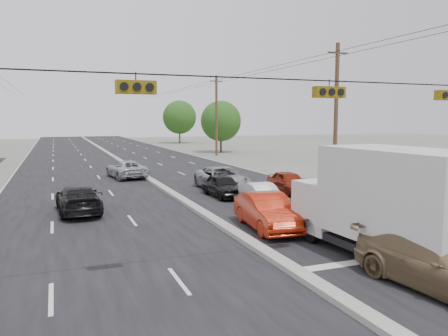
{
  "coord_description": "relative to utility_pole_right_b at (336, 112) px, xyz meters",
  "views": [
    {
      "loc": [
        -6.55,
        -11.66,
        4.62
      ],
      "look_at": [
        1.24,
        8.38,
        2.2
      ],
      "focal_mm": 35.0,
      "sensor_mm": 36.0,
      "label": 1
    }
  ],
  "objects": [
    {
      "name": "ground",
      "position": [
        -12.5,
        -15.0,
        -5.11
      ],
      "size": [
        200.0,
        200.0,
        0.0
      ],
      "primitive_type": "plane",
      "color": "#606356",
      "rests_on": "ground"
    },
    {
      "name": "road_surface",
      "position": [
        -12.5,
        15.0,
        -5.11
      ],
      "size": [
        20.0,
        160.0,
        0.02
      ],
      "primitive_type": "cube",
      "color": "black",
      "rests_on": "ground"
    },
    {
      "name": "center_median",
      "position": [
        -12.5,
        15.0,
        -5.01
      ],
      "size": [
        0.5,
        160.0,
        0.2
      ],
      "primitive_type": "cube",
      "color": "gray",
      "rests_on": "ground"
    },
    {
      "name": "utility_pole_right_b",
      "position": [
        0.0,
        0.0,
        0.0
      ],
      "size": [
        1.6,
        0.3,
        10.0
      ],
      "color": "#422D1E",
      "rests_on": "ground"
    },
    {
      "name": "utility_pole_right_c",
      "position": [
        0.0,
        25.0,
        0.0
      ],
      "size": [
        1.6,
        0.3,
        10.0
      ],
      "color": "#422D1E",
      "rests_on": "ground"
    },
    {
      "name": "traffic_signals",
      "position": [
        -11.1,
        -15.0,
        0.39
      ],
      "size": [
        25.0,
        0.3,
        0.54
      ],
      "color": "black",
      "rests_on": "ground"
    },
    {
      "name": "tree_right_mid",
      "position": [
        2.5,
        30.0,
        -0.77
      ],
      "size": [
        5.6,
        5.6,
        7.14
      ],
      "color": "#382619",
      "rests_on": "ground"
    },
    {
      "name": "tree_right_far",
      "position": [
        3.5,
        55.0,
        -0.15
      ],
      "size": [
        6.4,
        6.4,
        8.16
      ],
      "color": "#382619",
      "rests_on": "ground"
    },
    {
      "name": "box_truck",
      "position": [
        -8.99,
        -15.43,
        -3.21
      ],
      "size": [
        2.91,
        7.4,
        3.69
      ],
      "rotation": [
        0.0,
        0.0,
        0.05
      ],
      "color": "black",
      "rests_on": "ground"
    },
    {
      "name": "tan_sedan",
      "position": [
        -9.5,
        -18.13,
        -4.39
      ],
      "size": [
        2.58,
        5.16,
        1.44
      ],
      "primitive_type": "imported",
      "rotation": [
        0.0,
        0.0,
        0.12
      ],
      "color": "brown",
      "rests_on": "ground"
    },
    {
      "name": "red_sedan",
      "position": [
        -10.86,
        -10.57,
        -4.36
      ],
      "size": [
        2.02,
        4.68,
        1.5
      ],
      "primitive_type": "imported",
      "rotation": [
        0.0,
        0.0,
        -0.1
      ],
      "color": "#A41F0A",
      "rests_on": "ground"
    },
    {
      "name": "queue_car_a",
      "position": [
        -9.82,
        -2.75,
        -4.44
      ],
      "size": [
        1.69,
        3.95,
        1.33
      ],
      "primitive_type": "imported",
      "rotation": [
        0.0,
        0.0,
        0.03
      ],
      "color": "black",
      "rests_on": "ground"
    },
    {
      "name": "queue_car_b",
      "position": [
        -9.0,
        -6.34,
        -4.49
      ],
      "size": [
        1.36,
        3.77,
        1.24
      ],
      "primitive_type": "imported",
      "rotation": [
        0.0,
        0.0,
        -0.01
      ],
      "color": "silver",
      "rests_on": "ground"
    },
    {
      "name": "queue_car_c",
      "position": [
        -9.0,
        -0.38,
        -4.36
      ],
      "size": [
        2.67,
        5.49,
        1.5
      ],
      "primitive_type": "imported",
      "rotation": [
        0.0,
        0.0,
        -0.03
      ],
      "color": "gray",
      "rests_on": "ground"
    },
    {
      "name": "queue_car_e",
      "position": [
        -5.5,
        -3.0,
        -4.43
      ],
      "size": [
        1.79,
        4.04,
        1.35
      ],
      "primitive_type": "imported",
      "rotation": [
        0.0,
        0.0,
        -0.05
      ],
      "color": "maroon",
      "rests_on": "ground"
    },
    {
      "name": "oncoming_near",
      "position": [
        -18.09,
        -4.35,
        -4.41
      ],
      "size": [
        2.18,
        4.87,
        1.39
      ],
      "primitive_type": "imported",
      "rotation": [
        0.0,
        0.0,
        3.19
      ],
      "color": "black",
      "rests_on": "ground"
    },
    {
      "name": "oncoming_far",
      "position": [
        -13.9,
        7.85,
        -4.42
      ],
      "size": [
        2.89,
        5.19,
        1.37
      ],
      "primitive_type": "imported",
      "rotation": [
        0.0,
        0.0,
        3.27
      ],
      "color": "#A0A3A7",
      "rests_on": "ground"
    }
  ]
}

